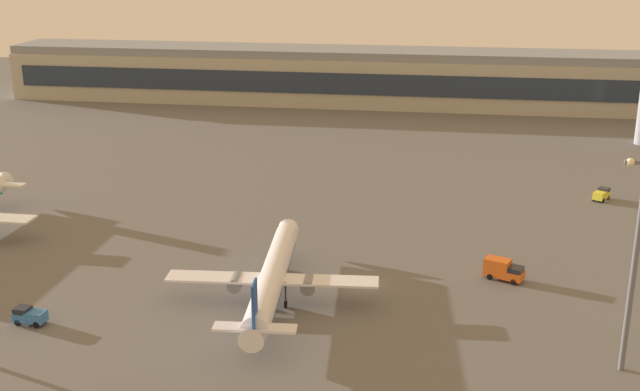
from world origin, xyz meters
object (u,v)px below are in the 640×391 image
(baggage_tractor, at_px, (29,316))
(cargo_loader, at_px, (602,194))
(airplane_taxiway_distant, at_px, (272,277))
(apron_light_east, at_px, (636,253))
(catering_truck, at_px, (503,269))

(baggage_tractor, relative_size, cargo_loader, 0.94)
(airplane_taxiway_distant, relative_size, apron_light_east, 1.47)
(baggage_tractor, relative_size, apron_light_east, 0.17)
(baggage_tractor, height_order, cargo_loader, same)
(baggage_tractor, height_order, apron_light_east, apron_light_east)
(catering_truck, height_order, cargo_loader, catering_truck)
(airplane_taxiway_distant, distance_m, apron_light_east, 46.40)
(catering_truck, bearing_deg, apron_light_east, 48.96)
(cargo_loader, bearing_deg, airplane_taxiway_distant, -103.14)
(apron_light_east, bearing_deg, cargo_loader, 82.17)
(catering_truck, bearing_deg, cargo_loader, 175.32)
(apron_light_east, bearing_deg, catering_truck, 116.60)
(apron_light_east, bearing_deg, airplane_taxiway_distant, 165.31)
(airplane_taxiway_distant, distance_m, baggage_tractor, 31.84)
(cargo_loader, bearing_deg, catering_truck, -85.68)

